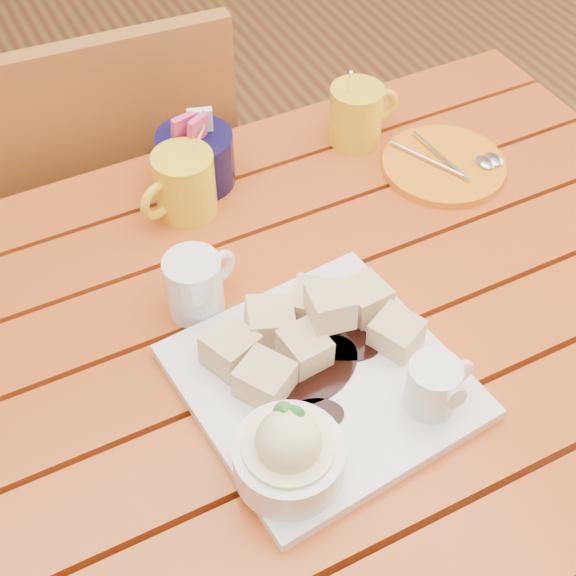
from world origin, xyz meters
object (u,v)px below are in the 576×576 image
coffee_mug_right (357,113)px  orange_saucer (445,165)px  table (294,379)px  chair_far (108,210)px  dessert_plate (317,389)px  coffee_mug_left (183,183)px

coffee_mug_right → orange_saucer: (0.08, -0.12, -0.04)m
table → chair_far: size_ratio=1.31×
dessert_plate → orange_saucer: (0.36, 0.28, -0.03)m
coffee_mug_right → chair_far: (-0.34, 0.28, -0.28)m
coffee_mug_right → orange_saucer: bearing=-58.7°
table → dessert_plate: size_ratio=3.81×
coffee_mug_right → dessert_plate: bearing=-127.3°
dessert_plate → coffee_mug_right: (0.28, 0.40, 0.01)m
table → orange_saucer: (0.33, 0.17, 0.11)m
table → coffee_mug_right: 0.41m
table → coffee_mug_right: size_ratio=8.98×
dessert_plate → orange_saucer: 0.46m
coffee_mug_left → orange_saucer: coffee_mug_left is taller
coffee_mug_left → coffee_mug_right: (0.29, 0.03, -0.00)m
coffee_mug_left → chair_far: 0.43m
table → orange_saucer: bearing=26.5°
dessert_plate → orange_saucer: bearing=37.5°
orange_saucer → coffee_mug_left: bearing=166.6°
chair_far → table: bearing=102.7°
coffee_mug_right → chair_far: chair_far is taller
table → dessert_plate: (-0.03, -0.11, 0.14)m
coffee_mug_left → coffee_mug_right: bearing=-13.5°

